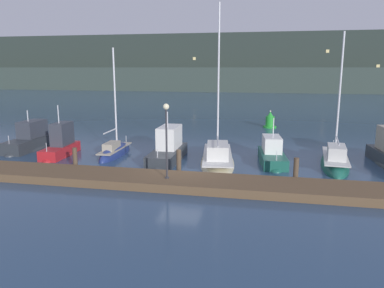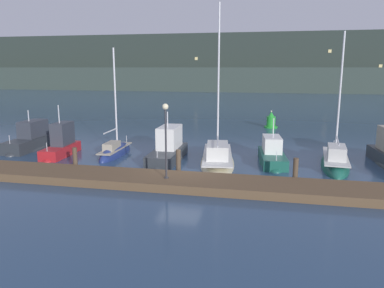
{
  "view_description": "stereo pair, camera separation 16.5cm",
  "coord_description": "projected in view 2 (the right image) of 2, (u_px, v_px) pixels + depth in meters",
  "views": [
    {
      "loc": [
        5.02,
        -20.62,
        6.24
      ],
      "look_at": [
        0.0,
        3.53,
        1.2
      ],
      "focal_mm": 35.0,
      "sensor_mm": 36.0,
      "label": 1
    },
    {
      "loc": [
        5.18,
        -20.58,
        6.24
      ],
      "look_at": [
        0.0,
        3.53,
        1.2
      ],
      "focal_mm": 35.0,
      "sensor_mm": 36.0,
      "label": 2
    }
  ],
  "objects": [
    {
      "name": "mooring_pile_3",
      "position": [
        295.0,
        171.0,
        20.32
      ],
      "size": [
        0.28,
        0.28,
        1.45
      ],
      "primitive_type": "cylinder",
      "color": "#4C3D2D",
      "rests_on": "ground"
    },
    {
      "name": "mooring_pile_1",
      "position": [
        75.0,
        159.0,
        23.03
      ],
      "size": [
        0.28,
        0.28,
        1.44
      ],
      "primitive_type": "cylinder",
      "color": "#4C3D2D",
      "rests_on": "ground"
    },
    {
      "name": "dock",
      "position": [
        171.0,
        181.0,
        20.2
      ],
      "size": [
        34.8,
        2.8,
        0.45
      ],
      "primitive_type": "cube",
      "color": "brown",
      "rests_on": "ground"
    },
    {
      "name": "motorboat_berth_4",
      "position": [
        168.0,
        153.0,
        25.68
      ],
      "size": [
        1.95,
        5.9,
        3.81
      ],
      "color": "#2D3338",
      "rests_on": "ground"
    },
    {
      "name": "ground_plane",
      "position": [
        179.0,
        176.0,
        22.03
      ],
      "size": [
        400.0,
        400.0,
        0.0
      ],
      "primitive_type": "plane",
      "color": "navy"
    },
    {
      "name": "dock_lamppost",
      "position": [
        166.0,
        129.0,
        19.46
      ],
      "size": [
        0.32,
        0.32,
        3.99
      ],
      "color": "#2D2D33",
      "rests_on": "dock"
    },
    {
      "name": "motorboat_berth_6",
      "position": [
        272.0,
        158.0,
        24.96
      ],
      "size": [
        2.21,
        5.19,
        3.46
      ],
      "color": "#195647",
      "rests_on": "ground"
    },
    {
      "name": "sailboat_berth_5",
      "position": [
        217.0,
        161.0,
        24.79
      ],
      "size": [
        3.31,
        8.13,
        10.85
      ],
      "color": "beige",
      "rests_on": "ground"
    },
    {
      "name": "sailboat_berth_7",
      "position": [
        335.0,
        164.0,
        24.14
      ],
      "size": [
        2.41,
        6.68,
        9.29
      ],
      "color": "#195647",
      "rests_on": "ground"
    },
    {
      "name": "channel_buoy",
      "position": [
        271.0,
        121.0,
        39.56
      ],
      "size": [
        1.38,
        1.38,
        1.82
      ],
      "color": "green",
      "rests_on": "ground"
    },
    {
      "name": "motorboat_berth_1",
      "position": [
        31.0,
        143.0,
        29.19
      ],
      "size": [
        1.85,
        5.42,
        3.54
      ],
      "color": "#2D3338",
      "rests_on": "ground"
    },
    {
      "name": "sailboat_berth_3",
      "position": [
        115.0,
        154.0,
        27.24
      ],
      "size": [
        1.4,
        5.2,
        8.43
      ],
      "color": "navy",
      "rests_on": "ground"
    },
    {
      "name": "motorboat_berth_2",
      "position": [
        61.0,
        149.0,
        27.1
      ],
      "size": [
        1.79,
        4.6,
        4.1
      ],
      "color": "red",
      "rests_on": "ground"
    },
    {
      "name": "mooring_pile_2",
      "position": [
        178.0,
        163.0,
        21.66
      ],
      "size": [
        0.28,
        0.28,
        1.61
      ],
      "primitive_type": "cylinder",
      "color": "#4C3D2D",
      "rests_on": "ground"
    },
    {
      "name": "hillside_backdrop",
      "position": [
        248.0,
        64.0,
        107.2
      ],
      "size": [
        240.0,
        23.0,
        15.54
      ],
      "color": "#28332D",
      "rests_on": "ground"
    }
  ]
}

